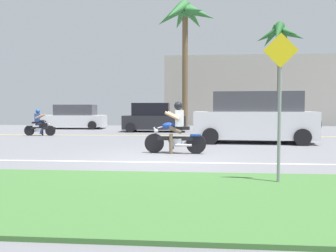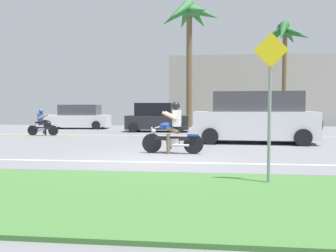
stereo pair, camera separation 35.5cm
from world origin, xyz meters
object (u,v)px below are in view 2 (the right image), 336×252
object	(u,v)px
suv_nearby	(255,118)
parked_car_0	(77,117)
parked_car_2	(255,119)
parked_car_1	(157,118)
street_sign	(270,94)
motorcyclist_distant	(43,124)
palm_tree_1	(190,20)
motorcyclist	(173,132)
palm_tree_0	(285,39)

from	to	relation	value
suv_nearby	parked_car_0	xyz separation A→B (m)	(-10.71, 8.62, -0.23)
suv_nearby	parked_car_2	world-z (taller)	suv_nearby
suv_nearby	parked_car_2	bearing A→B (deg)	82.05
parked_car_1	street_sign	xyz separation A→B (m)	(4.06, -14.04, 0.88)
parked_car_1	motorcyclist_distant	bearing A→B (deg)	-147.15
palm_tree_1	parked_car_0	bearing A→B (deg)	-160.40
parked_car_0	parked_car_2	distance (m)	11.82
palm_tree_1	street_sign	world-z (taller)	palm_tree_1
suv_nearby	street_sign	bearing A→B (deg)	-96.03
motorcyclist_distant	palm_tree_1	bearing A→B (deg)	50.40
motorcyclist	street_sign	bearing A→B (deg)	-63.19
parked_car_2	palm_tree_1	xyz separation A→B (m)	(-4.07, 4.91, 7.02)
motorcyclist	street_sign	xyz separation A→B (m)	(2.15, -4.25, 0.99)
suv_nearby	parked_car_0	size ratio (longest dim) A/B	1.10
palm_tree_0	street_sign	bearing A→B (deg)	-103.01
parked_car_0	street_sign	world-z (taller)	street_sign
motorcyclist_distant	motorcyclist	bearing A→B (deg)	-40.66
palm_tree_1	street_sign	xyz separation A→B (m)	(2.34, -19.16, -6.12)
palm_tree_1	motorcyclist_distant	bearing A→B (deg)	-129.60
suv_nearby	palm_tree_0	xyz separation A→B (m)	(3.34, 10.20, 5.09)
parked_car_0	street_sign	distance (m)	19.24
parked_car_2	parked_car_1	bearing A→B (deg)	-177.97
suv_nearby	palm_tree_1	world-z (taller)	palm_tree_1
motorcyclist	palm_tree_1	size ratio (longest dim) A/B	0.21
parked_car_1	parked_car_2	world-z (taller)	parked_car_1
parked_car_2	motorcyclist_distant	distance (m)	11.80
palm_tree_0	palm_tree_1	bearing A→B (deg)	170.32
suv_nearby	parked_car_1	distance (m)	7.89
parked_car_0	parked_car_2	size ratio (longest dim) A/B	1.17
suv_nearby	parked_car_1	world-z (taller)	suv_nearby
motorcyclist	motorcyclist_distant	world-z (taller)	motorcyclist
motorcyclist	street_sign	distance (m)	4.86
suv_nearby	street_sign	world-z (taller)	street_sign
palm_tree_0	motorcyclist_distant	size ratio (longest dim) A/B	4.49
motorcyclist	palm_tree_1	distance (m)	16.52
parked_car_1	motorcyclist_distant	size ratio (longest dim) A/B	2.31
parked_car_2	suv_nearby	bearing A→B (deg)	-97.95
motorcyclist	parked_car_0	world-z (taller)	parked_car_0
parked_car_0	palm_tree_1	size ratio (longest dim) A/B	0.50
motorcyclist	parked_car_0	xyz separation A→B (m)	(-7.73, 12.23, 0.08)
parked_car_0	parked_car_2	xyz separation A→B (m)	(11.60, -2.23, 0.01)
parked_car_0	palm_tree_1	bearing A→B (deg)	19.60
palm_tree_1	motorcyclist_distant	size ratio (longest dim) A/B	5.69
parked_car_0	parked_car_1	xyz separation A→B (m)	(5.82, -2.44, 0.03)
motorcyclist	palm_tree_1	bearing A→B (deg)	90.75
parked_car_2	street_sign	world-z (taller)	street_sign
parked_car_1	palm_tree_1	world-z (taller)	palm_tree_1
motorcyclist	parked_car_0	distance (m)	14.47
street_sign	parked_car_1	bearing A→B (deg)	106.11
parked_car_2	motorcyclist	bearing A→B (deg)	-111.16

